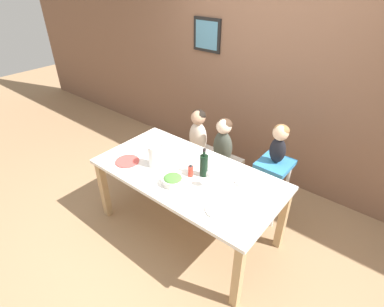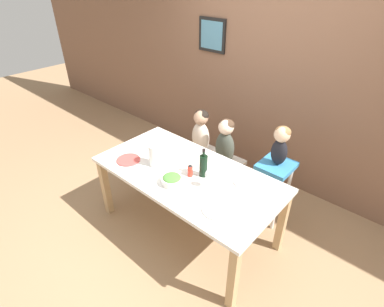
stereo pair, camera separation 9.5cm
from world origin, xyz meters
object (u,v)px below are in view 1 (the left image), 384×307
(salad_bowl_large, at_px, (173,180))
(dinner_plate_front_right, at_px, (219,209))
(person_baby_right, at_px, (279,141))
(chair_right_highchair, at_px, (273,175))
(wine_bottle, at_px, (204,165))
(paper_towel_roll, at_px, (155,156))
(dinner_plate_back_left, at_px, (172,144))
(person_child_left, at_px, (198,130))
(chair_far_center, at_px, (221,167))
(dinner_plate_back_right, at_px, (247,181))
(chair_far_left, at_px, (198,156))
(wine_glass_near, at_px, (210,175))
(person_child_center, at_px, (223,140))
(dinner_plate_front_left, at_px, (127,161))

(salad_bowl_large, relative_size, dinner_plate_front_right, 0.82)
(salad_bowl_large, bearing_deg, person_baby_right, 59.99)
(chair_right_highchair, relative_size, wine_bottle, 2.51)
(paper_towel_roll, relative_size, dinner_plate_back_left, 0.94)
(person_child_left, xyz_separation_m, wine_bottle, (0.59, -0.67, 0.11))
(salad_bowl_large, distance_m, dinner_plate_back_left, 0.71)
(chair_far_center, height_order, dinner_plate_back_right, dinner_plate_back_right)
(dinner_plate_back_left, bearing_deg, dinner_plate_front_right, -27.73)
(chair_far_left, relative_size, wine_glass_near, 2.48)
(person_child_center, height_order, wine_glass_near, person_child_center)
(chair_far_left, bearing_deg, chair_far_center, 0.00)
(person_baby_right, bearing_deg, wine_glass_near, -109.10)
(wine_glass_near, bearing_deg, person_baby_right, 70.90)
(person_baby_right, xyz_separation_m, dinner_plate_back_left, (-1.03, -0.43, -0.22))
(wine_glass_near, xyz_separation_m, dinner_plate_front_left, (-0.88, -0.20, -0.13))
(wine_bottle, xyz_separation_m, paper_towel_roll, (-0.47, -0.17, -0.00))
(wine_glass_near, bearing_deg, chair_right_highchair, 70.86)
(chair_right_highchair, height_order, dinner_plate_back_right, dinner_plate_back_right)
(wine_bottle, xyz_separation_m, dinner_plate_back_right, (0.37, 0.17, -0.11))
(person_child_left, distance_m, person_child_center, 0.36)
(person_child_left, xyz_separation_m, dinner_plate_back_left, (-0.03, -0.43, -0.00))
(chair_far_left, xyz_separation_m, chair_far_center, (0.36, 0.00, 0.00))
(person_baby_right, xyz_separation_m, wine_glass_near, (-0.27, -0.77, -0.10))
(person_baby_right, height_order, dinner_plate_front_left, person_baby_right)
(person_baby_right, bearing_deg, chair_far_left, -179.89)
(chair_far_center, height_order, chair_right_highchair, chair_right_highchair)
(person_baby_right, bearing_deg, chair_right_highchair, -90.00)
(person_baby_right, relative_size, dinner_plate_back_right, 1.75)
(dinner_plate_front_left, distance_m, dinner_plate_back_right, 1.20)
(person_child_left, xyz_separation_m, person_baby_right, (1.00, 0.00, 0.22))
(wine_bottle, relative_size, dinner_plate_front_right, 1.22)
(chair_far_center, relative_size, wine_bottle, 1.58)
(chair_right_highchair, height_order, person_child_left, person_child_left)
(salad_bowl_large, relative_size, dinner_plate_back_left, 0.82)
(chair_right_highchair, distance_m, dinner_plate_front_left, 1.51)
(person_child_left, height_order, wine_glass_near, person_child_left)
(wine_glass_near, bearing_deg, paper_towel_roll, -173.46)
(paper_towel_roll, bearing_deg, dinner_plate_front_left, -153.55)
(person_baby_right, relative_size, paper_towel_roll, 1.87)
(wine_glass_near, bearing_deg, person_child_left, 133.76)
(dinner_plate_back_left, bearing_deg, salad_bowl_large, -46.67)
(chair_far_left, bearing_deg, chair_right_highchair, 0.00)
(wine_bottle, bearing_deg, dinner_plate_front_left, -157.26)
(person_child_center, xyz_separation_m, paper_towel_roll, (-0.24, -0.84, 0.10))
(chair_far_center, relative_size, person_baby_right, 1.10)
(person_baby_right, distance_m, dinner_plate_back_right, 0.54)
(paper_towel_roll, xyz_separation_m, dinner_plate_back_left, (-0.15, 0.41, -0.10))
(person_child_center, relative_size, dinner_plate_front_left, 2.32)
(person_child_center, relative_size, dinner_plate_front_right, 2.32)
(person_baby_right, height_order, paper_towel_roll, person_baby_right)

